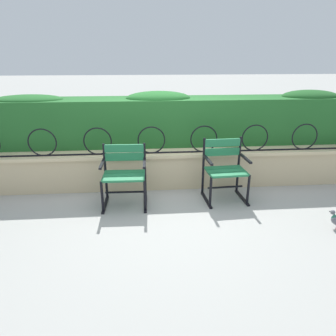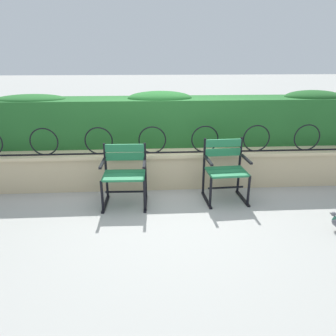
% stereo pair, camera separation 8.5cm
% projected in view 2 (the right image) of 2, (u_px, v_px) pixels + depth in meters
% --- Properties ---
extents(ground_plane, '(60.00, 60.00, 0.00)m').
position_uv_depth(ground_plane, '(168.00, 206.00, 4.31)').
color(ground_plane, '#9E9E99').
extents(stone_wall, '(8.38, 0.41, 0.57)m').
position_uv_depth(stone_wall, '(165.00, 169.00, 4.89)').
color(stone_wall, '#C6B289').
rests_on(stone_wall, ground).
extents(iron_arch_fence, '(7.82, 0.02, 0.42)m').
position_uv_depth(iron_arch_fence, '(154.00, 142.00, 4.64)').
color(iron_arch_fence, black).
rests_on(iron_arch_fence, stone_wall).
extents(hedge_row, '(8.21, 0.69, 0.86)m').
position_uv_depth(hedge_row, '(165.00, 119.00, 5.14)').
color(hedge_row, '#236028').
rests_on(hedge_row, stone_wall).
extents(park_chair_left, '(0.62, 0.53, 0.83)m').
position_uv_depth(park_chair_left, '(125.00, 172.00, 4.26)').
color(park_chair_left, '#237547').
rests_on(park_chair_left, ground).
extents(park_chair_right, '(0.61, 0.55, 0.87)m').
position_uv_depth(park_chair_right, '(225.00, 168.00, 4.40)').
color(park_chair_right, '#237547').
rests_on(park_chair_right, ground).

